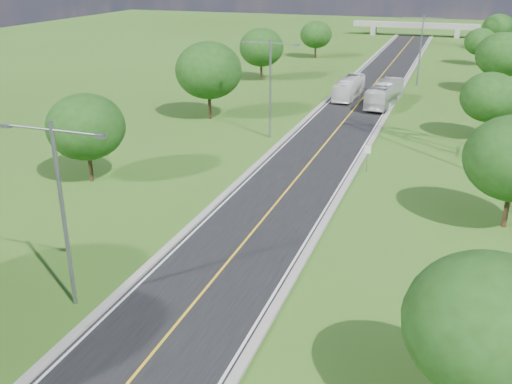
% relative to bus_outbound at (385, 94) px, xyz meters
% --- Properties ---
extents(ground, '(260.00, 260.00, 0.00)m').
position_rel_bus_outbound_xyz_m(ground, '(-3.20, -3.18, -1.56)').
color(ground, '#355818').
rests_on(ground, ground).
extents(road, '(8.00, 150.00, 0.06)m').
position_rel_bus_outbound_xyz_m(road, '(-3.20, 2.82, -1.53)').
color(road, black).
rests_on(road, ground).
extents(curb_left, '(0.50, 150.00, 0.22)m').
position_rel_bus_outbound_xyz_m(curb_left, '(-7.45, 2.82, -1.45)').
color(curb_left, gray).
rests_on(curb_left, ground).
extents(curb_right, '(0.50, 150.00, 0.22)m').
position_rel_bus_outbound_xyz_m(curb_right, '(1.05, 2.82, -1.45)').
color(curb_right, gray).
rests_on(curb_right, ground).
extents(speed_limit_sign, '(0.55, 0.09, 2.40)m').
position_rel_bus_outbound_xyz_m(speed_limit_sign, '(2.00, -25.20, 0.04)').
color(speed_limit_sign, slate).
rests_on(speed_limit_sign, ground).
extents(overpass, '(30.00, 3.00, 3.20)m').
position_rel_bus_outbound_xyz_m(overpass, '(-3.20, 76.82, 0.86)').
color(overpass, gray).
rests_on(overpass, ground).
extents(streetlight_near_left, '(5.90, 0.25, 10.00)m').
position_rel_bus_outbound_xyz_m(streetlight_near_left, '(-9.20, -51.18, 4.39)').
color(streetlight_near_left, slate).
rests_on(streetlight_near_left, ground).
extents(streetlight_mid_left, '(5.90, 0.25, 10.00)m').
position_rel_bus_outbound_xyz_m(streetlight_mid_left, '(-9.20, -18.18, 4.39)').
color(streetlight_mid_left, slate).
rests_on(streetlight_mid_left, ground).
extents(streetlight_far_right, '(5.90, 0.25, 10.00)m').
position_rel_bus_outbound_xyz_m(streetlight_far_right, '(2.80, 14.82, 4.39)').
color(streetlight_far_right, slate).
rests_on(streetlight_far_right, ground).
extents(tree_lb, '(6.30, 6.30, 7.33)m').
position_rel_bus_outbound_xyz_m(tree_lb, '(-19.20, -35.18, 3.09)').
color(tree_lb, black).
rests_on(tree_lb, ground).
extents(tree_lc, '(7.56, 7.56, 8.79)m').
position_rel_bus_outbound_xyz_m(tree_lc, '(-18.20, -13.18, 4.02)').
color(tree_lc, black).
rests_on(tree_lc, ground).
extents(tree_ld, '(6.72, 6.72, 7.82)m').
position_rel_bus_outbound_xyz_m(tree_ld, '(-20.20, 10.82, 3.40)').
color(tree_ld, black).
rests_on(tree_ld, ground).
extents(tree_le, '(5.88, 5.88, 6.84)m').
position_rel_bus_outbound_xyz_m(tree_le, '(-17.70, 34.82, 2.78)').
color(tree_le, black).
rests_on(tree_le, ground).
extents(tree_ra, '(6.30, 6.30, 7.33)m').
position_rel_bus_outbound_xyz_m(tree_ra, '(10.80, -53.18, 3.09)').
color(tree_ra, black).
rests_on(tree_ra, ground).
extents(tree_rc, '(5.88, 5.88, 6.84)m').
position_rel_bus_outbound_xyz_m(tree_rc, '(11.80, -11.18, 2.78)').
color(tree_rc, black).
rests_on(tree_rc, ground).
extents(tree_rd, '(7.14, 7.14, 8.30)m').
position_rel_bus_outbound_xyz_m(tree_rd, '(13.80, 12.82, 3.71)').
color(tree_rd, black).
rests_on(tree_rd, ground).
extents(tree_re, '(5.46, 5.46, 6.35)m').
position_rel_bus_outbound_xyz_m(tree_re, '(11.30, 36.82, 2.47)').
color(tree_re, black).
rests_on(tree_re, ground).
extents(tree_rf, '(6.30, 6.30, 7.33)m').
position_rel_bus_outbound_xyz_m(tree_rf, '(14.80, 56.82, 3.09)').
color(tree_rf, black).
rests_on(tree_rf, ground).
extents(bus_outbound, '(3.57, 10.94, 2.99)m').
position_rel_bus_outbound_xyz_m(bus_outbound, '(0.00, 0.00, 0.00)').
color(bus_outbound, silver).
rests_on(bus_outbound, road).
extents(bus_inbound, '(2.65, 9.78, 2.70)m').
position_rel_bus_outbound_xyz_m(bus_inbound, '(-5.02, 2.81, -0.15)').
color(bus_inbound, white).
rests_on(bus_inbound, road).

